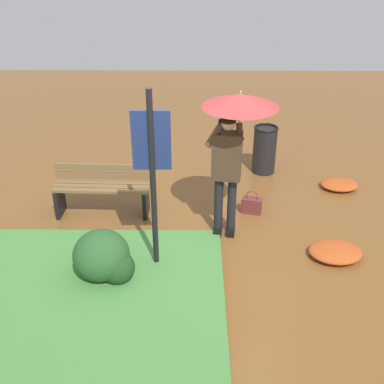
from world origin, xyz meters
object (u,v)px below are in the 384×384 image
person_with_umbrella (234,129)px  park_bench (102,189)px  info_sign_post (152,162)px  handbag (252,205)px  trash_bin (265,149)px

person_with_umbrella → park_bench: 2.24m
info_sign_post → handbag: info_sign_post is taller
info_sign_post → trash_bin: info_sign_post is taller
handbag → park_bench: size_ratio=0.26×
person_with_umbrella → handbag: person_with_umbrella is taller
person_with_umbrella → trash_bin: 2.34m
handbag → person_with_umbrella: bearing=-124.4°
trash_bin → park_bench: bearing=-151.0°
person_with_umbrella → trash_bin: bearing=69.9°
info_sign_post → handbag: 2.27m
person_with_umbrella → info_sign_post: 1.24m
trash_bin → info_sign_post: bearing=-122.3°
info_sign_post → park_bench: info_sign_post is taller
person_with_umbrella → trash_bin: size_ratio=2.45×
handbag → trash_bin: size_ratio=0.44×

